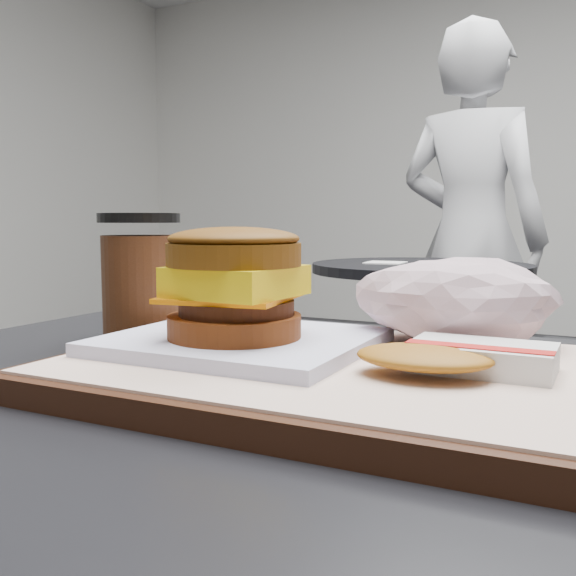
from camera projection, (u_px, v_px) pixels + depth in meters
The scene contains 9 objects.
serving_tray at pixel (333, 373), 0.45m from camera, with size 0.38×0.28×0.02m.
breakfast_sandwich at pixel (237, 298), 0.48m from camera, with size 0.19×0.17×0.09m.
hash_brown at pixel (456, 357), 0.41m from camera, with size 0.12×0.09×0.02m.
crumpled_wrapper at pixel (454, 300), 0.51m from camera, with size 0.15×0.12×0.07m, color silver, non-canonical shape.
coffee_cup at pixel (141, 283), 0.61m from camera, with size 0.08×0.08×0.12m.
neighbor_table at pixel (420, 325), 2.08m from camera, with size 0.70×0.70×0.75m.
napkin at pixel (386, 263), 2.07m from camera, with size 0.12×0.12×0.00m, color white.
patron at pixel (471, 239), 2.50m from camera, with size 0.59×0.39×1.63m, color silver.
bg_table_mid at pixel (183, 268), 4.37m from camera, with size 0.66×0.66×0.75m.
Camera 1 is at (0.18, -0.38, 0.89)m, focal length 40.00 mm.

